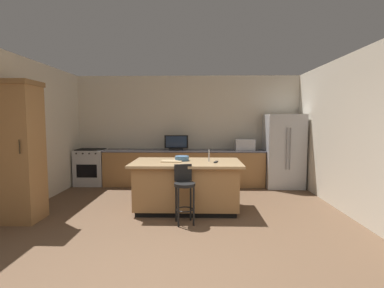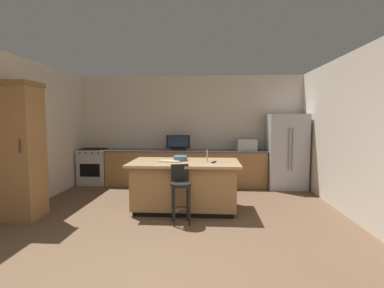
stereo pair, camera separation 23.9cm
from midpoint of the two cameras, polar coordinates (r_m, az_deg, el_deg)
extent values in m
plane|color=brown|center=(3.21, -6.95, -26.62)|extent=(19.31, 19.31, 0.00)
cube|color=beige|center=(7.55, -1.75, 2.90)|extent=(6.33, 0.12, 2.83)
cube|color=beige|center=(6.14, -32.00, 1.69)|extent=(0.12, 5.23, 2.83)
cube|color=beige|center=(5.73, 27.86, 1.69)|extent=(0.12, 5.23, 2.83)
cube|color=#9E7042|center=(7.28, -2.57, -4.92)|extent=(4.04, 0.60, 0.87)
cube|color=#4C4C56|center=(7.21, -2.58, -1.36)|extent=(4.06, 0.62, 0.04)
cube|color=black|center=(5.41, -2.39, -12.65)|extent=(1.75, 0.88, 0.09)
cube|color=#9E7042|center=(5.30, -2.40, -8.18)|extent=(1.83, 0.96, 0.78)
cube|color=tan|center=(5.22, -2.42, -3.78)|extent=(1.99, 1.12, 0.04)
cube|color=#B7BABF|center=(7.38, 17.03, -1.30)|extent=(0.90, 0.78, 1.81)
cylinder|color=gray|center=(6.96, 17.66, -0.93)|extent=(0.02, 0.02, 1.00)
cylinder|color=gray|center=(6.98, 18.29, -0.93)|extent=(0.02, 0.02, 1.00)
cube|color=#B7BABF|center=(7.82, -20.49, -4.41)|extent=(0.73, 0.60, 0.91)
cube|color=black|center=(7.55, -21.34, -5.11)|extent=(0.51, 0.01, 0.33)
cube|color=black|center=(7.76, -20.59, -1.02)|extent=(0.66, 0.50, 0.02)
cylinder|color=black|center=(7.57, -23.15, -1.78)|extent=(0.04, 0.03, 0.04)
cylinder|color=black|center=(7.51, -22.04, -1.79)|extent=(0.04, 0.03, 0.04)
cylinder|color=black|center=(7.45, -20.91, -1.81)|extent=(0.04, 0.03, 0.04)
cylinder|color=black|center=(7.39, -19.75, -1.83)|extent=(0.04, 0.03, 0.04)
cube|color=#9E7042|center=(5.48, -32.35, -1.37)|extent=(0.57, 0.53, 2.30)
cube|color=brown|center=(5.48, -32.89, 10.26)|extent=(0.61, 0.57, 0.08)
cylinder|color=#332819|center=(5.13, -32.60, -0.46)|extent=(0.02, 0.02, 0.22)
cube|color=#B7BABF|center=(7.26, 9.64, -0.14)|extent=(0.48, 0.36, 0.28)
cube|color=black|center=(7.18, -4.13, -1.06)|extent=(0.36, 0.16, 0.05)
cube|color=black|center=(7.16, -4.14, 0.45)|extent=(0.60, 0.05, 0.33)
cube|color=#1E2D47|center=(7.13, -4.16, 0.44)|extent=(0.52, 0.01, 0.28)
cylinder|color=#B2B2B7|center=(7.31, -3.13, -0.20)|extent=(0.02, 0.02, 0.24)
cylinder|color=#B2B2B7|center=(5.19, 2.13, -2.36)|extent=(0.02, 0.02, 0.22)
cylinder|color=black|center=(4.58, -3.00, -8.16)|extent=(0.34, 0.34, 0.05)
cube|color=black|center=(4.69, -3.29, -5.79)|extent=(0.29, 0.10, 0.28)
cylinder|color=black|center=(4.53, -4.31, -12.69)|extent=(0.03, 0.03, 0.62)
cylinder|color=black|center=(4.57, -1.19, -12.53)|extent=(0.03, 0.03, 0.62)
cylinder|color=black|center=(4.76, -4.70, -11.81)|extent=(0.03, 0.03, 0.62)
cylinder|color=black|center=(4.80, -1.73, -11.67)|extent=(0.03, 0.03, 0.62)
torus|color=black|center=(4.68, -2.98, -13.05)|extent=(0.28, 0.28, 0.02)
cylinder|color=#3F668C|center=(5.33, -3.33, -2.90)|extent=(0.26, 0.26, 0.09)
cube|color=black|center=(5.19, -4.89, -3.56)|extent=(0.10, 0.16, 0.01)
cube|color=black|center=(5.10, 3.51, -3.63)|extent=(0.09, 0.18, 0.02)
cube|color=tan|center=(5.22, -5.39, -3.46)|extent=(0.39, 0.29, 0.02)
camera|label=1|loc=(0.12, -91.14, -0.10)|focal=26.45mm
camera|label=2|loc=(0.12, 88.86, 0.10)|focal=26.45mm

